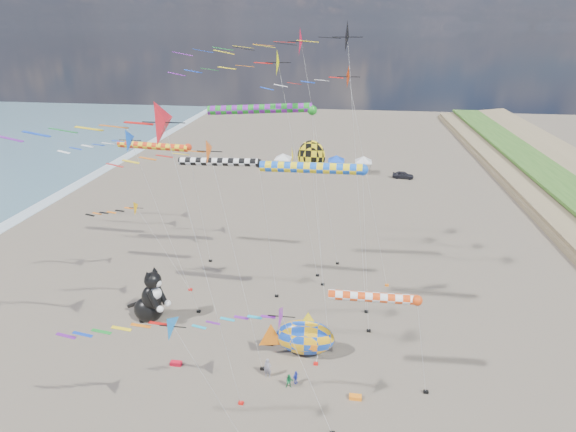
{
  "coord_description": "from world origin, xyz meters",
  "views": [
    {
      "loc": [
        5.97,
        -21.24,
        25.18
      ],
      "look_at": [
        1.46,
        12.0,
        11.02
      ],
      "focal_mm": 28.0,
      "sensor_mm": 36.0,
      "label": 1
    }
  ],
  "objects_px": {
    "cat_inflatable": "(149,293)",
    "fish_inflatable": "(304,337)",
    "child_green": "(289,381)",
    "child_blue": "(296,377)",
    "parked_car": "(403,175)",
    "person_adult": "(268,368)"
  },
  "relations": [
    {
      "from": "fish_inflatable",
      "to": "parked_car",
      "type": "xyz_separation_m",
      "value": [
        12.84,
        49.48,
        -1.2
      ]
    },
    {
      "from": "child_blue",
      "to": "child_green",
      "type": "bearing_deg",
      "value": 176.65
    },
    {
      "from": "person_adult",
      "to": "parked_car",
      "type": "xyz_separation_m",
      "value": [
        15.38,
        52.33,
        -0.2
      ]
    },
    {
      "from": "cat_inflatable",
      "to": "child_green",
      "type": "height_order",
      "value": "cat_inflatable"
    },
    {
      "from": "child_blue",
      "to": "parked_car",
      "type": "relative_size",
      "value": 0.3
    },
    {
      "from": "cat_inflatable",
      "to": "parked_car",
      "type": "distance_m",
      "value": 53.86
    },
    {
      "from": "child_green",
      "to": "parked_car",
      "type": "bearing_deg",
      "value": 67.8
    },
    {
      "from": "child_green",
      "to": "parked_car",
      "type": "xyz_separation_m",
      "value": [
        13.57,
        53.21,
        0.05
      ]
    },
    {
      "from": "person_adult",
      "to": "parked_car",
      "type": "height_order",
      "value": "person_adult"
    },
    {
      "from": "cat_inflatable",
      "to": "parked_car",
      "type": "relative_size",
      "value": 1.48
    },
    {
      "from": "fish_inflatable",
      "to": "child_blue",
      "type": "height_order",
      "value": "fish_inflatable"
    },
    {
      "from": "child_blue",
      "to": "parked_car",
      "type": "height_order",
      "value": "parked_car"
    },
    {
      "from": "cat_inflatable",
      "to": "fish_inflatable",
      "type": "bearing_deg",
      "value": 6.0
    },
    {
      "from": "fish_inflatable",
      "to": "child_green",
      "type": "relative_size",
      "value": 5.48
    },
    {
      "from": "cat_inflatable",
      "to": "person_adult",
      "type": "bearing_deg",
      "value": -8.38
    },
    {
      "from": "child_green",
      "to": "child_blue",
      "type": "relative_size",
      "value": 1.05
    },
    {
      "from": "child_blue",
      "to": "person_adult",
      "type": "bearing_deg",
      "value": 117.27
    },
    {
      "from": "fish_inflatable",
      "to": "child_green",
      "type": "bearing_deg",
      "value": -101.03
    },
    {
      "from": "cat_inflatable",
      "to": "parked_car",
      "type": "bearing_deg",
      "value": 77.62
    },
    {
      "from": "person_adult",
      "to": "fish_inflatable",
      "type": "bearing_deg",
      "value": 52.86
    },
    {
      "from": "person_adult",
      "to": "child_green",
      "type": "relative_size",
      "value": 1.42
    },
    {
      "from": "fish_inflatable",
      "to": "child_blue",
      "type": "xyz_separation_m",
      "value": [
        -0.3,
        -3.23,
        -1.27
      ]
    }
  ]
}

